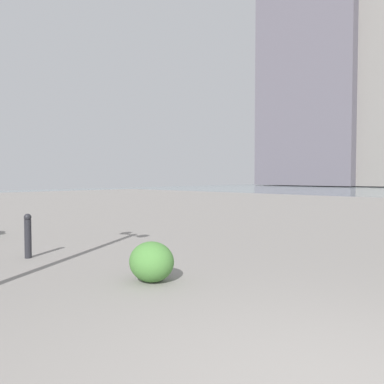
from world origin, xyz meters
TOP-DOWN VIEW (x-y plane):
  - building_highrise at (30.33, -61.26)m, footprint 17.14×10.97m
  - bollard_near at (6.06, -0.63)m, footprint 0.13×0.13m
  - shrub_round at (3.25, -1.13)m, footprint 0.66×0.59m

SIDE VIEW (x-z plane):
  - shrub_round at x=3.25m, z-range 0.00..0.56m
  - bollard_near at x=6.06m, z-range 0.02..0.82m
  - building_highrise at x=30.33m, z-range -1.04..37.71m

